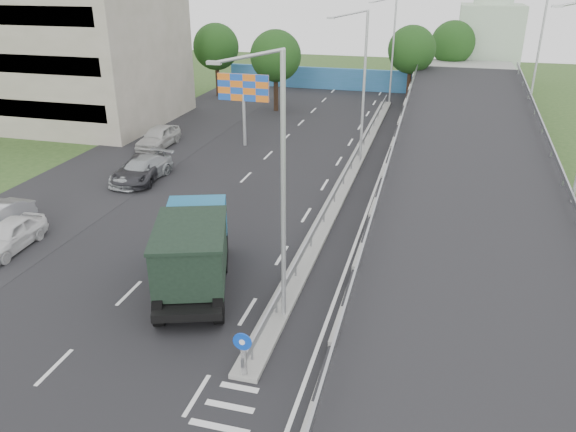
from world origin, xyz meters
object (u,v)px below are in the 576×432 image
(sign_bollard, at_px, (243,354))
(billboard, at_px, (243,92))
(parked_car_a, at_px, (9,236))
(lamp_post_far, at_px, (391,45))
(parked_car_e, at_px, (158,137))
(parked_car_c, at_px, (140,169))
(parked_car_d, at_px, (141,170))
(lamp_post_near, at_px, (278,178))
(lamp_post_mid, at_px, (361,80))
(dump_truck, at_px, (193,249))
(church, at_px, (489,38))

(sign_bollard, height_order, billboard, billboard)
(sign_bollard, height_order, parked_car_a, sign_bollard)
(lamp_post_far, relative_size, parked_car_e, 2.09)
(parked_car_c, bearing_deg, parked_car_d, -45.00)
(billboard, distance_m, parked_car_d, 10.58)
(parked_car_a, xyz_separation_m, parked_car_d, (1.36, 10.57, -0.00))
(sign_bollard, height_order, parked_car_c, sign_bollard)
(lamp_post_near, distance_m, parked_car_d, 18.86)
(parked_car_c, distance_m, parked_car_d, 0.16)
(parked_car_a, relative_size, parked_car_c, 0.82)
(lamp_post_mid, xyz_separation_m, dump_truck, (-4.16, -18.62, -4.04))
(parked_car_a, bearing_deg, parked_car_c, 80.26)
(sign_bollard, distance_m, parked_car_c, 21.12)
(billboard, relative_size, dump_truck, 0.72)
(lamp_post_mid, bearing_deg, billboard, 167.62)
(billboard, bearing_deg, sign_bollard, -70.79)
(dump_truck, xyz_separation_m, parked_car_a, (-10.14, 0.80, -1.02))
(parked_car_a, distance_m, parked_car_d, 10.66)
(sign_bollard, bearing_deg, parked_car_d, 127.73)
(lamp_post_mid, xyz_separation_m, lamp_post_far, (0.00, 20.00, 0.00))
(sign_bollard, xyz_separation_m, parked_car_a, (-14.19, 6.01, -0.29))
(parked_car_e, bearing_deg, parked_car_c, -72.41)
(billboard, bearing_deg, church, 59.30)
(dump_truck, bearing_deg, parked_car_d, 108.42)
(lamp_post_mid, bearing_deg, sign_bollard, -90.26)
(dump_truck, bearing_deg, billboard, 84.25)
(church, height_order, billboard, church)
(lamp_post_near, relative_size, parked_car_d, 1.98)
(lamp_post_near, xyz_separation_m, parked_car_e, (-15.38, 19.86, -4.99))
(sign_bollard, relative_size, lamp_post_far, 0.17)
(lamp_post_far, relative_size, parked_car_d, 1.98)
(dump_truck, xyz_separation_m, parked_car_c, (-8.91, 11.47, -1.03))
(lamp_post_near, height_order, parked_car_d, lamp_post_near)
(lamp_post_mid, distance_m, parked_car_d, 15.67)
(lamp_post_mid, xyz_separation_m, church, (9.89, 34.00, -0.50))
(lamp_post_far, distance_m, parked_car_a, 40.74)
(parked_car_a, xyz_separation_m, parked_car_c, (1.23, 10.66, -0.01))
(parked_car_d, bearing_deg, lamp_post_near, -36.45)
(parked_car_d, bearing_deg, parked_car_a, -89.18)
(dump_truck, bearing_deg, lamp_post_near, -37.68)
(lamp_post_far, bearing_deg, parked_car_a, -110.71)
(parked_car_d, bearing_deg, billboard, 75.64)
(lamp_post_mid, relative_size, billboard, 1.83)
(sign_bollard, distance_m, lamp_post_mid, 24.30)
(billboard, height_order, parked_car_c, billboard)
(parked_car_c, bearing_deg, lamp_post_near, -53.88)
(billboard, xyz_separation_m, dump_truck, (4.95, -20.62, -2.42))
(sign_bollard, distance_m, lamp_post_far, 44.08)
(church, height_order, parked_car_c, church)
(lamp_post_mid, distance_m, dump_truck, 19.50)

